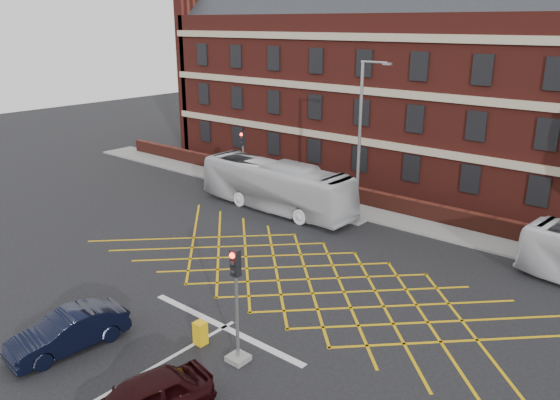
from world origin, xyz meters
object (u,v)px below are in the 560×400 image
Objects in this scene: traffic_light_near at (237,317)px; bus_left at (276,186)px; car_navy at (68,331)px; utility_cabinet at (200,333)px; street_lamp at (359,169)px; traffic_light_far at (243,167)px; direction_signs at (245,164)px.

bus_left is at bearing 125.60° from traffic_light_near.
utility_cabinet is (3.48, 3.30, -0.26)m from car_navy.
bus_left is 1.18× the size of street_lamp.
utility_cabinet is (7.80, -13.57, -1.10)m from bus_left.
traffic_light_far is at bearing 132.93° from traffic_light_near.
street_lamp is 10.45× the size of utility_cabinet.
traffic_light_near is (9.63, -13.45, 0.22)m from bus_left.
traffic_light_far is (-4.23, 1.45, 0.22)m from bus_left.
car_navy is at bearing -163.93° from bus_left.
bus_left is at bearing -29.56° from direction_signs.
traffic_light_far is at bearing 72.80° from bus_left.
bus_left is 5.69m from street_lamp.
street_lamp reaches higher than direction_signs.
traffic_light_far reaches higher than utility_cabinet.
bus_left is 2.60× the size of traffic_light_far.
traffic_light_far is 4.73× the size of utility_cabinet.
utility_cabinet is (-1.82, -0.12, -1.31)m from traffic_light_near.
utility_cabinet is (12.03, -15.01, -1.31)m from traffic_light_far.
car_navy is at bearing -136.51° from utility_cabinet.
street_lamp is at bearing 92.24° from car_navy.
traffic_light_near reaches higher than direction_signs.
direction_signs is at bearing 122.07° from car_navy.
utility_cabinet is at bearing -176.28° from traffic_light_near.
direction_signs is at bearing 129.05° from utility_cabinet.
car_navy is 18.35m from street_lamp.
traffic_light_near is 4.73× the size of utility_cabinet.
bus_left is 6.82m from direction_signs.
car_navy is 20.24m from traffic_light_far.
utility_cabinet is at bearing -148.40° from bus_left.
direction_signs is 2.43× the size of utility_cabinet.
traffic_light_near reaches higher than car_navy.
street_lamp is (5.26, 1.28, 1.74)m from bus_left.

